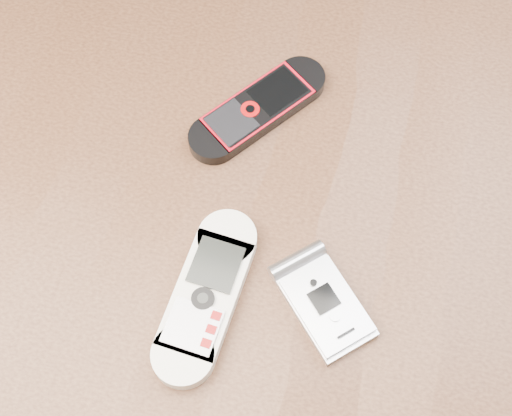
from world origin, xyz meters
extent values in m
plane|color=#472B19|center=(0.00, 0.00, 0.00)|extent=(4.00, 4.00, 0.00)
cube|color=black|center=(0.00, 0.00, 0.73)|extent=(1.20, 0.80, 0.03)
cube|color=white|center=(-0.02, -0.08, 0.76)|extent=(0.06, 0.15, 0.02)
cube|color=black|center=(-0.01, 0.09, 0.76)|extent=(0.12, 0.13, 0.01)
cube|color=silver|center=(0.07, -0.07, 0.76)|extent=(0.09, 0.10, 0.01)
camera|label=1|loc=(0.06, -0.24, 1.27)|focal=50.00mm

